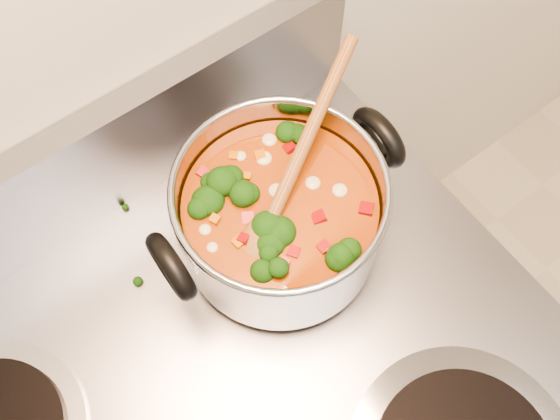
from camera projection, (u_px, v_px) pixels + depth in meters
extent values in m
cube|color=gray|center=(54.00, 192.00, 0.68)|extent=(0.79, 0.03, 0.16)
cylinder|color=#A5A5AD|center=(281.00, 238.00, 0.74)|extent=(0.20, 0.20, 0.01)
cylinder|color=black|center=(281.00, 236.00, 0.73)|extent=(0.16, 0.16, 0.01)
cylinder|color=#A4A4AC|center=(280.00, 215.00, 0.67)|extent=(0.22, 0.22, 0.12)
torus|color=#A4A4AC|center=(280.00, 189.00, 0.62)|extent=(0.23, 0.23, 0.01)
cylinder|color=#803A0B|center=(280.00, 221.00, 0.69)|extent=(0.21, 0.21, 0.09)
torus|color=black|center=(171.00, 267.00, 0.61)|extent=(0.02, 0.08, 0.08)
torus|color=black|center=(378.00, 138.00, 0.67)|extent=(0.02, 0.08, 0.08)
ellipsoid|color=black|center=(241.00, 143.00, 0.68)|extent=(0.04, 0.04, 0.03)
ellipsoid|color=black|center=(314.00, 188.00, 0.66)|extent=(0.04, 0.04, 0.03)
ellipsoid|color=black|center=(211.00, 238.00, 0.63)|extent=(0.04, 0.04, 0.03)
ellipsoid|color=black|center=(307.00, 135.00, 0.69)|extent=(0.04, 0.04, 0.03)
ellipsoid|color=black|center=(237.00, 227.00, 0.64)|extent=(0.04, 0.04, 0.03)
ellipsoid|color=black|center=(252.00, 232.00, 0.63)|extent=(0.04, 0.04, 0.03)
ellipsoid|color=black|center=(234.00, 153.00, 0.68)|extent=(0.04, 0.04, 0.03)
ellipsoid|color=maroon|center=(263.00, 237.00, 0.63)|extent=(0.01, 0.01, 0.01)
ellipsoid|color=maroon|center=(217.00, 221.00, 0.64)|extent=(0.01, 0.01, 0.01)
ellipsoid|color=maroon|center=(252.00, 195.00, 0.65)|extent=(0.01, 0.01, 0.01)
ellipsoid|color=maroon|center=(195.00, 198.00, 0.65)|extent=(0.01, 0.01, 0.01)
ellipsoid|color=maroon|center=(313.00, 264.00, 0.62)|extent=(0.01, 0.01, 0.01)
ellipsoid|color=maroon|center=(246.00, 169.00, 0.67)|extent=(0.01, 0.01, 0.01)
ellipsoid|color=maroon|center=(336.00, 251.00, 0.63)|extent=(0.01, 0.01, 0.01)
ellipsoid|color=maroon|center=(299.00, 171.00, 0.67)|extent=(0.01, 0.01, 0.01)
ellipsoid|color=maroon|center=(323.00, 234.00, 0.63)|extent=(0.01, 0.01, 0.01)
ellipsoid|color=maroon|center=(360.00, 216.00, 0.64)|extent=(0.01, 0.01, 0.01)
ellipsoid|color=maroon|center=(239.00, 248.00, 0.63)|extent=(0.01, 0.01, 0.01)
ellipsoid|color=maroon|center=(294.00, 251.00, 0.63)|extent=(0.01, 0.01, 0.01)
ellipsoid|color=maroon|center=(244.00, 148.00, 0.68)|extent=(0.01, 0.01, 0.01)
ellipsoid|color=maroon|center=(313.00, 242.00, 0.63)|extent=(0.01, 0.01, 0.01)
ellipsoid|color=#9F5408|center=(306.00, 248.00, 0.63)|extent=(0.01, 0.01, 0.01)
ellipsoid|color=#9F5408|center=(323.00, 177.00, 0.66)|extent=(0.01, 0.01, 0.01)
ellipsoid|color=#9F5408|center=(277.00, 241.00, 0.63)|extent=(0.01, 0.01, 0.01)
ellipsoid|color=#9F5408|center=(297.00, 166.00, 0.67)|extent=(0.01, 0.01, 0.01)
ellipsoid|color=#9F5408|center=(306.00, 158.00, 0.67)|extent=(0.01, 0.01, 0.01)
ellipsoid|color=#9F5408|center=(214.00, 161.00, 0.67)|extent=(0.01, 0.01, 0.01)
ellipsoid|color=#9F5408|center=(340.00, 250.00, 0.63)|extent=(0.01, 0.01, 0.01)
ellipsoid|color=#9F5408|center=(266.00, 207.00, 0.65)|extent=(0.01, 0.01, 0.01)
ellipsoid|color=#9F5408|center=(319.00, 160.00, 0.67)|extent=(0.01, 0.01, 0.01)
ellipsoid|color=#9F5408|center=(289.00, 219.00, 0.64)|extent=(0.01, 0.01, 0.01)
ellipsoid|color=#9F5408|center=(262.00, 278.00, 0.61)|extent=(0.01, 0.01, 0.01)
ellipsoid|color=#9F5408|center=(279.00, 228.00, 0.64)|extent=(0.01, 0.01, 0.01)
ellipsoid|color=#C6B288|center=(278.00, 150.00, 0.68)|extent=(0.02, 0.02, 0.01)
ellipsoid|color=#C6B288|center=(260.00, 234.00, 0.63)|extent=(0.02, 0.02, 0.01)
ellipsoid|color=#C6B288|center=(344.00, 207.00, 0.65)|extent=(0.02, 0.02, 0.01)
ellipsoid|color=#C6B288|center=(322.00, 198.00, 0.65)|extent=(0.02, 0.02, 0.01)
ellipsoid|color=#C6B288|center=(319.00, 270.00, 0.62)|extent=(0.02, 0.02, 0.01)
ellipsoid|color=#C6B288|center=(314.00, 181.00, 0.66)|extent=(0.02, 0.02, 0.01)
ellipsoid|color=#C6B288|center=(206.00, 249.00, 0.63)|extent=(0.02, 0.02, 0.01)
ellipsoid|color=#C6B288|center=(360.00, 201.00, 0.65)|extent=(0.02, 0.02, 0.01)
ellipsoid|color=brown|center=(262.00, 240.00, 0.63)|extent=(0.08, 0.07, 0.03)
cylinder|color=brown|center=(308.00, 136.00, 0.65)|extent=(0.21, 0.13, 0.08)
ellipsoid|color=black|center=(404.00, 335.00, 0.69)|extent=(0.01, 0.01, 0.01)
ellipsoid|color=black|center=(250.00, 130.00, 0.81)|extent=(0.01, 0.01, 0.01)
ellipsoid|color=black|center=(271.00, 117.00, 0.82)|extent=(0.01, 0.01, 0.01)
ellipsoid|color=black|center=(442.00, 290.00, 0.71)|extent=(0.01, 0.01, 0.01)
ellipsoid|color=black|center=(172.00, 320.00, 0.70)|extent=(0.01, 0.01, 0.01)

